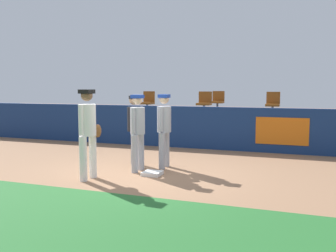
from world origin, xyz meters
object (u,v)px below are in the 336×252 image
at_px(seat_front_center, 205,102).
at_px(player_umpire, 134,125).
at_px(seat_front_right, 273,103).
at_px(player_coach_visitor, 164,126).
at_px(player_runner_visitor, 138,127).
at_px(player_fielder_home, 88,128).
at_px(seat_front_left, 148,101).
at_px(seat_back_center, 218,100).
at_px(first_base, 152,173).

bearing_deg(seat_front_center, player_umpire, -97.69).
distance_m(player_umpire, seat_front_right, 5.41).
xyz_separation_m(player_umpire, seat_front_right, (2.95, 4.51, 0.42)).
bearing_deg(player_coach_visitor, player_runner_visitor, -37.45).
distance_m(player_fielder_home, seat_front_left, 6.34).
relative_size(player_umpire, seat_back_center, 2.07).
distance_m(seat_front_right, seat_front_left, 4.53).
distance_m(seat_front_right, seat_back_center, 2.90).
xyz_separation_m(player_coach_visitor, seat_front_left, (-2.40, 4.56, 0.40)).
height_order(player_coach_visitor, seat_front_right, seat_front_right).
xyz_separation_m(player_umpire, seat_back_center, (0.68, 6.31, 0.42)).
bearing_deg(seat_front_right, seat_front_center, 179.99).
xyz_separation_m(player_fielder_home, player_umpire, (0.26, 1.68, -0.09)).
height_order(player_runner_visitor, seat_front_right, seat_front_right).
xyz_separation_m(player_runner_visitor, seat_front_right, (2.56, 5.14, 0.40)).
bearing_deg(first_base, seat_front_left, 114.35).
xyz_separation_m(seat_front_right, seat_front_center, (-2.34, 0.00, 0.00)).
xyz_separation_m(first_base, seat_back_center, (-0.18, 7.18, 1.38)).
bearing_deg(player_umpire, seat_front_right, 116.86).
height_order(player_runner_visitor, seat_front_center, seat_front_center).
height_order(first_base, seat_back_center, seat_back_center).
bearing_deg(seat_front_right, first_base, -111.26).
bearing_deg(first_base, seat_back_center, 91.42).
height_order(player_fielder_home, seat_front_center, player_fielder_home).
bearing_deg(seat_back_center, player_coach_visitor, -88.67).
bearing_deg(seat_front_center, seat_front_left, -179.99).
distance_m(first_base, seat_back_center, 7.32).
relative_size(seat_back_center, seat_front_left, 1.00).
height_order(player_fielder_home, seat_front_left, player_fielder_home).
xyz_separation_m(player_runner_visitor, seat_front_center, (0.22, 5.14, 0.40)).
bearing_deg(seat_front_center, seat_back_center, 87.82).
distance_m(first_base, player_fielder_home, 1.74).
xyz_separation_m(player_umpire, seat_front_center, (0.61, 4.51, 0.42)).
distance_m(player_fielder_home, seat_front_right, 6.98).
distance_m(first_base, player_umpire, 1.56).
relative_size(seat_front_right, seat_back_center, 1.00).
distance_m(player_fielder_home, seat_back_center, 8.05).
height_order(player_umpire, seat_back_center, seat_back_center).
bearing_deg(player_runner_visitor, seat_back_center, -179.80).
height_order(player_fielder_home, seat_front_right, player_fielder_home).
bearing_deg(seat_front_left, seat_front_center, 0.01).
bearing_deg(seat_back_center, seat_front_center, -92.18).
height_order(seat_front_right, seat_back_center, same).
relative_size(player_coach_visitor, seat_front_left, 2.11).
distance_m(seat_front_right, seat_front_center, 2.34).
distance_m(player_fielder_home, player_coach_visitor, 1.96).
height_order(player_runner_visitor, seat_front_left, seat_front_left).
xyz_separation_m(first_base, player_runner_visitor, (-0.46, 0.25, 0.99)).
height_order(player_runner_visitor, player_umpire, player_runner_visitor).
distance_m(player_coach_visitor, seat_front_right, 5.05).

